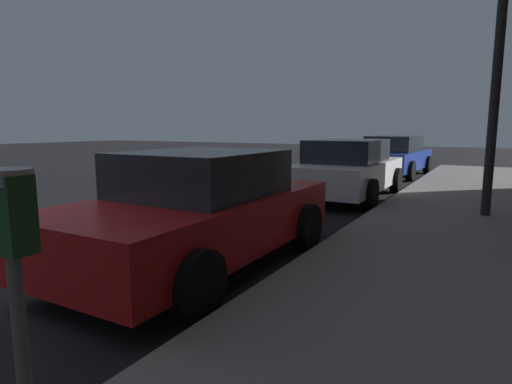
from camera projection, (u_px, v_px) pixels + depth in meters
parking_meter at (13, 259)px, 1.60m from camera, size 0.19×0.19×1.42m
car_red at (200, 210)px, 5.24m from camera, size 2.08×4.10×1.43m
car_white at (348, 169)px, 10.40m from camera, size 2.07×4.45×1.43m
car_blue at (395, 156)px, 15.16m from camera, size 2.13×4.59×1.43m
street_lamp at (502, 10)px, 7.08m from camera, size 0.44×0.44×5.30m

